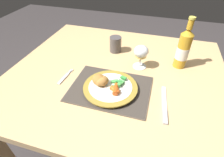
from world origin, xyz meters
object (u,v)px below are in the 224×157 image
object	(u,v)px
dinner_plate	(110,88)
bottle	(183,49)
dining_table	(117,84)
wine_glass	(141,53)
table_knife	(165,107)
fork	(65,77)
drinking_cup	(115,44)

from	to	relation	value
dinner_plate	bottle	distance (m)	0.43
dining_table	dinner_plate	distance (m)	0.19
wine_glass	table_knife	bearing A→B (deg)	-60.41
table_knife	wine_glass	bearing A→B (deg)	119.59
dining_table	bottle	distance (m)	0.39
dinner_plate	fork	distance (m)	0.25
wine_glass	dinner_plate	bearing A→B (deg)	-113.02
fork	wine_glass	bearing A→B (deg)	30.54
fork	drinking_cup	bearing A→B (deg)	61.97
fork	bottle	world-z (taller)	bottle
fork	table_knife	distance (m)	0.50
bottle	drinking_cup	bearing A→B (deg)	171.54
dinner_plate	fork	xyz separation A→B (m)	(-0.25, 0.02, -0.01)
dining_table	fork	world-z (taller)	fork
drinking_cup	bottle	bearing A→B (deg)	-8.46
fork	bottle	bearing A→B (deg)	26.28
dining_table	wine_glass	size ratio (longest dim) A/B	8.78
table_knife	wine_glass	xyz separation A→B (m)	(-0.15, 0.26, 0.09)
wine_glass	drinking_cup	xyz separation A→B (m)	(-0.17, 0.12, -0.04)
dinner_plate	wine_glass	size ratio (longest dim) A/B	1.95
drinking_cup	dining_table	bearing A→B (deg)	-71.85
dining_table	dinner_plate	bearing A→B (deg)	-86.63
fork	drinking_cup	world-z (taller)	drinking_cup
dining_table	bottle	xyz separation A→B (m)	(0.31, 0.14, 0.20)
wine_glass	drinking_cup	bearing A→B (deg)	144.03
bottle	table_knife	bearing A→B (deg)	-99.61
dinner_plate	table_knife	size ratio (longest dim) A/B	1.14
dinner_plate	bottle	world-z (taller)	bottle
dinner_plate	drinking_cup	xyz separation A→B (m)	(-0.07, 0.35, 0.03)
bottle	drinking_cup	size ratio (longest dim) A/B	2.89
dining_table	dinner_plate	size ratio (longest dim) A/B	4.51
table_knife	wine_glass	size ratio (longest dim) A/B	1.70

